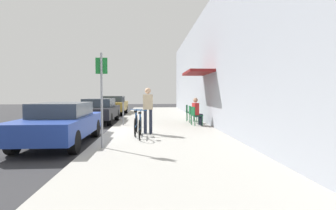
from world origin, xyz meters
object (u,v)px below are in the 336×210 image
(bicycle_1, at_px, (136,125))
(cafe_chair_2, at_px, (189,112))
(parked_car_2, at_px, (114,105))
(street_sign, at_px, (102,92))
(parked_car_1, at_px, (99,110))
(bicycle_0, at_px, (140,127))
(cafe_chair_0, at_px, (195,115))
(parked_car_0, at_px, (61,122))
(parking_meter, at_px, (123,109))
(pedestrian_standing, at_px, (148,107))
(cafe_chair_1, at_px, (192,113))
(seated_patron_0, at_px, (197,110))

(bicycle_1, height_order, cafe_chair_2, bicycle_1)
(parked_car_2, bearing_deg, street_sign, -83.53)
(parked_car_1, bearing_deg, bicycle_1, -65.54)
(cafe_chair_2, bearing_deg, bicycle_0, -115.13)
(parked_car_1, xyz_separation_m, cafe_chair_0, (4.93, -2.53, -0.07))
(parked_car_0, relative_size, bicycle_0, 2.57)
(parked_car_2, relative_size, parking_meter, 3.33)
(parked_car_0, relative_size, parked_car_2, 1.00)
(parking_meter, bearing_deg, cafe_chair_0, -5.38)
(parked_car_2, distance_m, pedestrian_standing, 11.15)
(pedestrian_standing, bearing_deg, cafe_chair_2, 63.56)
(street_sign, height_order, cafe_chair_1, street_sign)
(bicycle_0, xyz_separation_m, seated_patron_0, (2.51, 3.20, 0.34))
(parked_car_1, distance_m, bicycle_1, 5.57)
(parked_car_0, xyz_separation_m, cafe_chair_2, (4.93, 5.62, -0.07))
(bicycle_1, xyz_separation_m, cafe_chair_2, (2.63, 4.56, 0.14))
(pedestrian_standing, bearing_deg, cafe_chair_0, 47.28)
(parked_car_1, xyz_separation_m, seated_patron_0, (4.99, -2.52, 0.12))
(parked_car_1, height_order, parking_meter, parking_meter)
(parked_car_2, bearing_deg, parked_car_1, -90.00)
(parked_car_2, height_order, pedestrian_standing, pedestrian_standing)
(bicycle_1, xyz_separation_m, cafe_chair_0, (2.62, 2.53, 0.14))
(cafe_chair_1, bearing_deg, bicycle_0, -120.61)
(parked_car_2, distance_m, street_sign, 13.34)
(parked_car_0, xyz_separation_m, cafe_chair_1, (4.93, 4.53, -0.07))
(parked_car_0, distance_m, cafe_chair_0, 6.09)
(parked_car_0, distance_m, parked_car_2, 12.02)
(street_sign, relative_size, pedestrian_standing, 1.53)
(parked_car_0, distance_m, cafe_chair_2, 7.47)
(seated_patron_0, bearing_deg, street_sign, -125.95)
(parked_car_2, distance_m, seated_patron_0, 9.78)
(parked_car_1, relative_size, pedestrian_standing, 2.59)
(parking_meter, distance_m, pedestrian_standing, 2.95)
(parked_car_0, xyz_separation_m, bicycle_1, (2.30, 1.06, -0.21))
(cafe_chair_0, xyz_separation_m, cafe_chair_1, (-0.00, 0.94, 0.00))
(parked_car_2, xyz_separation_m, cafe_chair_0, (4.93, -8.43, -0.11))
(parked_car_1, height_order, pedestrian_standing, pedestrian_standing)
(street_sign, xyz_separation_m, cafe_chair_0, (3.43, 4.79, -1.02))
(parked_car_2, bearing_deg, bicycle_1, -78.13)
(cafe_chair_1, distance_m, cafe_chair_2, 1.09)
(parking_meter, bearing_deg, street_sign, -90.56)
(parked_car_0, height_order, bicycle_1, parked_car_0)
(street_sign, relative_size, bicycle_1, 1.52)
(parked_car_2, bearing_deg, bicycle_0, -77.95)
(parked_car_1, height_order, seated_patron_0, seated_patron_0)
(seated_patron_0, relative_size, cafe_chair_1, 1.48)
(parked_car_0, relative_size, cafe_chair_1, 5.06)
(cafe_chair_1, height_order, pedestrian_standing, pedestrian_standing)
(cafe_chair_1, bearing_deg, parked_car_2, 123.34)
(parked_car_2, xyz_separation_m, bicycle_1, (2.30, -10.96, -0.26))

